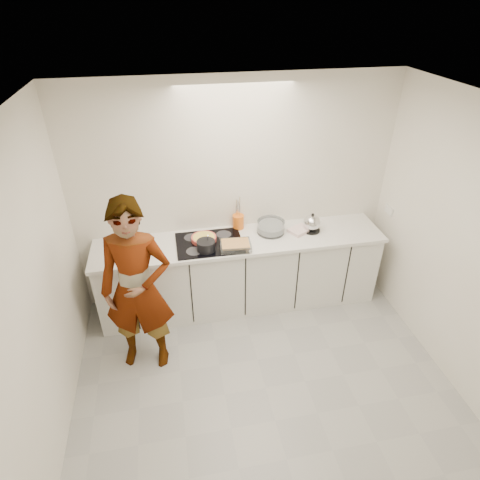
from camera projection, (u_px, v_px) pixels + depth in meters
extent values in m
cube|color=#A9A8A3|center=(266.00, 388.00, 3.88)|extent=(3.60, 3.20, 0.00)
cube|color=white|center=(280.00, 117.00, 2.49)|extent=(3.60, 3.20, 0.00)
cube|color=white|center=(235.00, 195.00, 4.51)|extent=(3.60, 0.00, 2.60)
cube|color=white|center=(30.00, 311.00, 2.90)|extent=(0.00, 3.20, 2.60)
cube|color=white|center=(472.00, 257.00, 3.47)|extent=(0.00, 3.20, 2.60)
cube|color=white|center=(389.00, 210.00, 4.70)|extent=(0.02, 0.15, 0.09)
cube|color=silver|center=(240.00, 273.00, 4.71)|extent=(3.20, 0.58, 0.87)
cube|color=white|center=(240.00, 241.00, 4.47)|extent=(3.24, 0.64, 0.04)
cube|color=black|center=(209.00, 243.00, 4.38)|extent=(0.72, 0.54, 0.01)
cylinder|color=#CA4A40|center=(204.00, 239.00, 4.40)|extent=(0.30, 0.30, 0.04)
cylinder|color=#FDD64F|center=(204.00, 237.00, 4.39)|extent=(0.26, 0.26, 0.01)
cylinder|color=black|center=(206.00, 246.00, 4.22)|extent=(0.22, 0.22, 0.11)
cylinder|color=silver|center=(207.00, 240.00, 4.22)|extent=(0.02, 0.08, 0.17)
cube|color=silver|center=(235.00, 246.00, 4.27)|extent=(0.34, 0.27, 0.06)
cube|color=#F3B16F|center=(235.00, 244.00, 4.26)|extent=(0.31, 0.23, 0.02)
cylinder|color=silver|center=(271.00, 227.00, 4.54)|extent=(0.32, 0.32, 0.14)
cylinder|color=white|center=(271.00, 229.00, 4.56)|extent=(0.27, 0.27, 0.07)
cube|color=white|center=(300.00, 230.00, 4.59)|extent=(0.30, 0.27, 0.04)
cylinder|color=black|center=(311.00, 230.00, 4.61)|extent=(0.21, 0.21, 0.02)
sphere|color=silver|center=(312.00, 223.00, 4.56)|extent=(0.20, 0.20, 0.19)
sphere|color=black|center=(313.00, 215.00, 4.50)|extent=(0.04, 0.04, 0.03)
cylinder|color=orange|center=(238.00, 222.00, 4.63)|extent=(0.17, 0.17, 0.16)
imported|color=silver|center=(137.00, 289.00, 3.71)|extent=(0.74, 0.55, 1.84)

